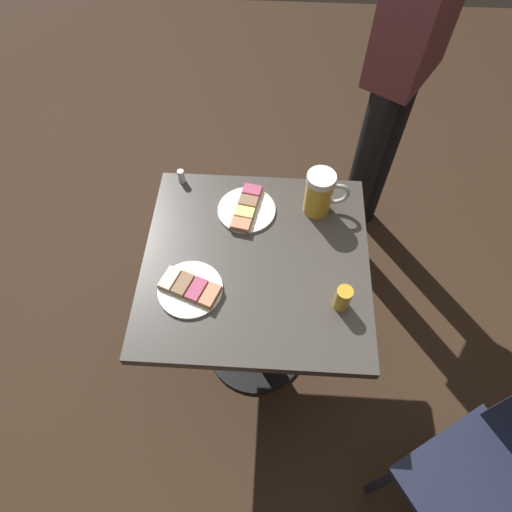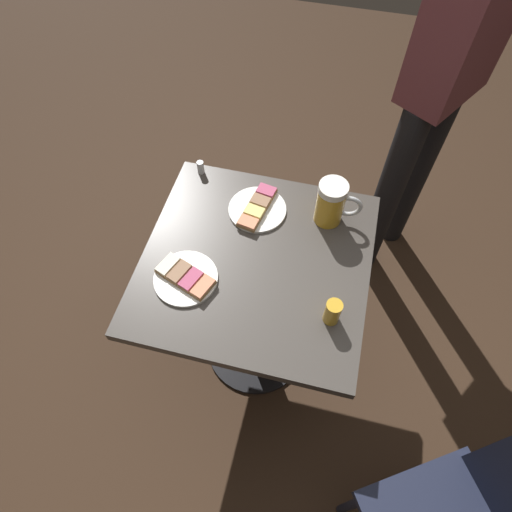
{
  "view_description": "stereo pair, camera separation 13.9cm",
  "coord_description": "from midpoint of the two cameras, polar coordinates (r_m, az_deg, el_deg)",
  "views": [
    {
      "loc": [
        0.04,
        -0.75,
        1.94
      ],
      "look_at": [
        0.0,
        0.0,
        0.76
      ],
      "focal_mm": 31.17,
      "sensor_mm": 36.0,
      "label": 1
    },
    {
      "loc": [
        0.18,
        -0.73,
        1.94
      ],
      "look_at": [
        0.0,
        0.0,
        0.76
      ],
      "focal_mm": 31.17,
      "sensor_mm": 36.0,
      "label": 2
    }
  ],
  "objects": [
    {
      "name": "salt_shaker",
      "position": [
        1.62,
        -4.66,
        11.11
      ],
      "size": [
        0.02,
        0.02,
        0.05
      ],
      "primitive_type": "cylinder",
      "color": "silver",
      "rests_on": "cafe_table"
    },
    {
      "name": "plate_far",
      "position": [
        1.37,
        -6.18,
        -2.98
      ],
      "size": [
        0.2,
        0.2,
        0.03
      ],
      "color": "white",
      "rests_on": "cafe_table"
    },
    {
      "name": "plate_near",
      "position": [
        1.52,
        2.81,
        5.93
      ],
      "size": [
        0.2,
        0.21,
        0.03
      ],
      "color": "white",
      "rests_on": "cafe_table"
    },
    {
      "name": "beer_mug",
      "position": [
        1.47,
        12.4,
        6.46
      ],
      "size": [
        0.15,
        0.09,
        0.16
      ],
      "color": "gold",
      "rests_on": "cafe_table"
    },
    {
      "name": "ground_plane",
      "position": [
        2.08,
        1.95,
        -11.65
      ],
      "size": [
        6.0,
        6.0,
        0.0
      ],
      "primitive_type": "plane",
      "color": "#382619"
    },
    {
      "name": "cafe_table",
      "position": [
        1.56,
        2.56,
        -4.02
      ],
      "size": [
        0.72,
        0.71,
        0.74
      ],
      "color": "black",
      "rests_on": "ground_plane"
    },
    {
      "name": "patron_standing",
      "position": [
        1.76,
        25.36,
        19.76
      ],
      "size": [
        0.32,
        0.37,
        1.71
      ],
      "rotation": [
        0.0,
        0.0,
        -2.13
      ],
      "color": "black",
      "rests_on": "ground_plane"
    },
    {
      "name": "beer_glass_small",
      "position": [
        1.3,
        12.86,
        -7.28
      ],
      "size": [
        0.05,
        0.05,
        0.09
      ],
      "primitive_type": "cylinder",
      "color": "gold",
      "rests_on": "cafe_table"
    }
  ]
}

